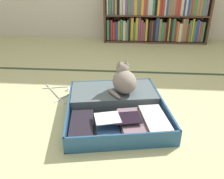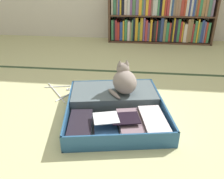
# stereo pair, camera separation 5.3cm
# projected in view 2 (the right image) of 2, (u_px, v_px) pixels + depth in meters

# --- Properties ---
(ground_plane) EXTENTS (10.00, 10.00, 0.00)m
(ground_plane) POSITION_uv_depth(u_px,v_px,m) (101.00, 118.00, 1.68)
(ground_plane) COLOR #C1C189
(tatami_border) EXTENTS (4.80, 0.05, 0.00)m
(tatami_border) POSITION_uv_depth(u_px,v_px,m) (114.00, 71.00, 2.49)
(tatami_border) COLOR #30462C
(tatami_border) RESTS_ON ground_plane
(bookshelf) EXTENTS (1.57, 0.28, 0.81)m
(bookshelf) POSITION_uv_depth(u_px,v_px,m) (160.00, 17.00, 3.43)
(bookshelf) COLOR #503627
(bookshelf) RESTS_ON ground_plane
(open_suitcase) EXTENTS (0.83, 0.89, 0.12)m
(open_suitcase) POSITION_uv_depth(u_px,v_px,m) (116.00, 106.00, 1.74)
(open_suitcase) COLOR #265380
(open_suitcase) RESTS_ON ground_plane
(black_cat) EXTENTS (0.26, 0.29, 0.25)m
(black_cat) POSITION_uv_depth(u_px,v_px,m) (124.00, 81.00, 1.77)
(black_cat) COLOR gray
(black_cat) RESTS_ON open_suitcase
(clothes_hanger) EXTENTS (0.31, 0.35, 0.01)m
(clothes_hanger) POSITION_uv_depth(u_px,v_px,m) (60.00, 91.00, 2.06)
(clothes_hanger) COLOR silver
(clothes_hanger) RESTS_ON ground_plane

